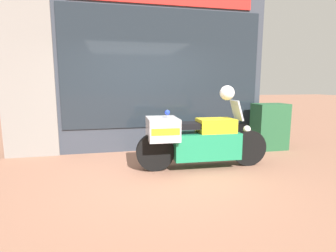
# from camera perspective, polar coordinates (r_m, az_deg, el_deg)

# --- Properties ---
(ground_plane) EXTENTS (60.00, 60.00, 0.00)m
(ground_plane) POSITION_cam_1_polar(r_m,az_deg,el_deg) (4.43, -2.32, -11.03)
(ground_plane) COLOR #8E604C
(shop_building) EXTENTS (5.81, 0.55, 3.61)m
(shop_building) POSITION_cam_1_polar(r_m,az_deg,el_deg) (6.11, -10.05, 11.67)
(shop_building) COLOR #333842
(shop_building) RESTS_ON ground
(window_display) EXTENTS (4.28, 0.30, 1.98)m
(window_display) POSITION_cam_1_polar(r_m,az_deg,el_deg) (6.32, -1.44, -0.48)
(window_display) COLOR slate
(window_display) RESTS_ON ground
(paramedic_motorcycle) EXTENTS (2.44, 0.71, 1.24)m
(paramedic_motorcycle) POSITION_cam_1_polar(r_m,az_deg,el_deg) (4.76, 6.03, -2.78)
(paramedic_motorcycle) COLOR black
(paramedic_motorcycle) RESTS_ON ground
(utility_cabinet) EXTENTS (0.75, 0.51, 1.07)m
(utility_cabinet) POSITION_cam_1_polar(r_m,az_deg,el_deg) (6.61, 21.22, -0.10)
(utility_cabinet) COLOR #235633
(utility_cabinet) RESTS_ON ground
(white_helmet) EXTENTS (0.26, 0.26, 0.26)m
(white_helmet) POSITION_cam_1_polar(r_m,az_deg,el_deg) (4.85, 12.75, 7.06)
(white_helmet) COLOR white
(white_helmet) RESTS_ON paramedic_motorcycle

